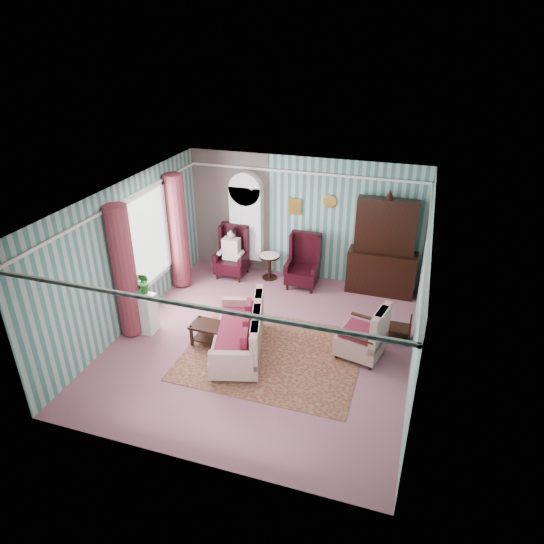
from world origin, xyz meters
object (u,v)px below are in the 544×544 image
(dresser_hutch, at_px, (384,245))
(seated_woman, at_px, (232,254))
(wingback_left, at_px, (232,252))
(nest_table, at_px, (399,328))
(floral_armchair, at_px, (362,332))
(bookcase, at_px, (247,228))
(coffee_table, at_px, (213,335))
(wingback_right, at_px, (303,262))
(round_side_table, at_px, (269,267))
(plant_stand, at_px, (142,313))
(sofa, at_px, (238,327))

(dresser_hutch, relative_size, seated_woman, 2.00)
(wingback_left, bearing_deg, nest_table, -20.85)
(seated_woman, height_order, floral_armchair, seated_woman)
(dresser_hutch, bearing_deg, bookcase, 177.89)
(wingback_left, xyz_separation_m, coffee_table, (0.73, -2.78, -0.41))
(dresser_hutch, relative_size, wingback_right, 1.89)
(dresser_hutch, height_order, round_side_table, dresser_hutch)
(coffee_table, bearing_deg, seated_woman, 104.78)
(bookcase, distance_m, wingback_left, 0.68)
(nest_table, height_order, coffee_table, nest_table)
(wingback_left, height_order, coffee_table, wingback_left)
(seated_woman, xyz_separation_m, round_side_table, (0.90, 0.15, -0.29))
(seated_woman, bearing_deg, wingback_left, 0.00)
(plant_stand, bearing_deg, seated_woman, 73.78)
(round_side_table, bearing_deg, plant_stand, -120.38)
(wingback_left, relative_size, seated_woman, 1.06)
(dresser_hutch, height_order, floral_armchair, dresser_hutch)
(seated_woman, relative_size, coffee_table, 1.42)
(wingback_left, relative_size, floral_armchair, 1.25)
(bookcase, height_order, plant_stand, bookcase)
(wingback_right, bearing_deg, round_side_table, 169.99)
(wingback_left, bearing_deg, seated_woman, 0.00)
(wingback_left, bearing_deg, wingback_right, 0.00)
(plant_stand, xyz_separation_m, coffee_table, (1.53, -0.03, -0.19))
(wingback_right, distance_m, round_side_table, 0.92)
(bookcase, relative_size, sofa, 1.17)
(floral_armchair, bearing_deg, nest_table, -29.28)
(nest_table, height_order, floral_armchair, floral_armchair)
(bookcase, bearing_deg, seated_woman, -122.66)
(wingback_right, height_order, floral_armchair, wingback_right)
(round_side_table, bearing_deg, seated_woman, -170.54)
(seated_woman, bearing_deg, plant_stand, -106.22)
(floral_armchair, height_order, coffee_table, floral_armchair)
(wingback_right, xyz_separation_m, coffee_table, (-1.02, -2.78, -0.41))
(plant_stand, distance_m, floral_armchair, 4.27)
(round_side_table, xyz_separation_m, sofa, (0.37, -3.02, 0.25))
(nest_table, bearing_deg, wingback_right, 146.25)
(seated_woman, distance_m, plant_stand, 2.87)
(bookcase, bearing_deg, wingback_left, -122.66)
(wingback_left, height_order, round_side_table, wingback_left)
(nest_table, bearing_deg, coffee_table, -159.81)
(wingback_right, bearing_deg, floral_armchair, -53.09)
(dresser_hutch, distance_m, wingback_right, 1.86)
(bookcase, bearing_deg, plant_stand, -108.49)
(wingback_left, distance_m, round_side_table, 0.97)
(round_side_table, relative_size, coffee_table, 0.72)
(floral_armchair, xyz_separation_m, coffee_table, (-2.71, -0.53, -0.29))
(plant_stand, height_order, floral_armchair, floral_armchair)
(wingback_right, distance_m, nest_table, 2.81)
(wingback_left, xyz_separation_m, sofa, (1.27, -2.87, -0.08))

